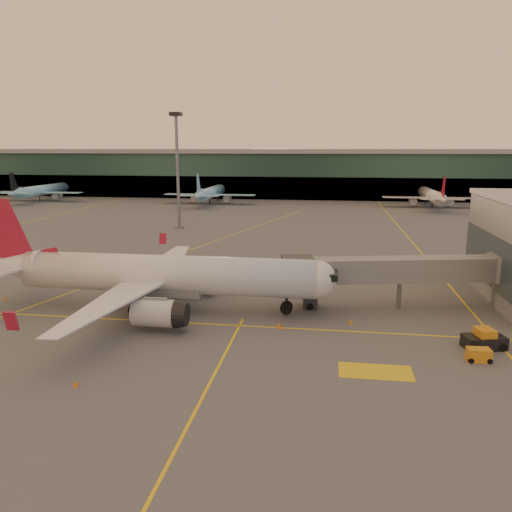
# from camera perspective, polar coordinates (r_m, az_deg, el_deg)

# --- Properties ---
(ground) EXTENTS (600.00, 600.00, 0.00)m
(ground) POSITION_cam_1_polar(r_m,az_deg,el_deg) (48.65, -8.85, -9.60)
(ground) COLOR #4C4F54
(ground) RESTS_ON ground
(taxi_markings) EXTENTS (100.12, 173.00, 0.01)m
(taxi_markings) POSITION_cam_1_polar(r_m,az_deg,el_deg) (91.82, -5.07, 0.92)
(taxi_markings) COLOR yellow
(taxi_markings) RESTS_ON ground
(terminal) EXTENTS (400.00, 20.00, 17.60)m
(terminal) POSITION_cam_1_polar(r_m,az_deg,el_deg) (185.57, 4.18, 9.38)
(terminal) COLOR #19382D
(terminal) RESTS_ON ground
(mast_west_near) EXTENTS (2.40, 2.40, 25.60)m
(mast_west_near) POSITION_cam_1_polar(r_m,az_deg,el_deg) (114.20, -8.97, 10.55)
(mast_west_near) COLOR slate
(mast_west_near) RESTS_ON ground
(distant_aircraft_row) EXTENTS (290.00, 34.00, 13.00)m
(distant_aircraft_row) POSITION_cam_1_polar(r_m,az_deg,el_deg) (165.74, -3.79, 6.00)
(distant_aircraft_row) COLOR #8ED6EE
(distant_aircraft_row) RESTS_ON ground
(main_airplane) EXTENTS (40.91, 36.73, 12.38)m
(main_airplane) POSITION_cam_1_polar(r_m,az_deg,el_deg) (56.88, -11.42, -2.20)
(main_airplane) COLOR silver
(main_airplane) RESTS_ON ground
(jet_bridge) EXTENTS (27.71, 8.74, 6.05)m
(jet_bridge) POSITION_cam_1_polar(r_m,az_deg,el_deg) (59.30, 17.51, -1.73)
(jet_bridge) COLOR slate
(jet_bridge) RESTS_ON ground
(catering_truck) EXTENTS (5.65, 3.43, 4.10)m
(catering_truck) POSITION_cam_1_polar(r_m,az_deg,el_deg) (57.64, -12.00, -3.78)
(catering_truck) COLOR #BF431B
(catering_truck) RESTS_ON ground
(gpu_cart) EXTENTS (2.05, 1.31, 1.15)m
(gpu_cart) POSITION_cam_1_polar(r_m,az_deg,el_deg) (47.68, 24.11, -10.30)
(gpu_cart) COLOR orange
(gpu_cart) RESTS_ON ground
(pushback_tug) EXTENTS (4.00, 2.73, 1.88)m
(pushback_tug) POSITION_cam_1_polar(r_m,az_deg,el_deg) (50.74, 24.64, -8.75)
(pushback_tug) COLOR black
(pushback_tug) RESTS_ON ground
(cone_nose) EXTENTS (0.41, 0.41, 0.52)m
(cone_nose) POSITION_cam_1_polar(r_m,az_deg,el_deg) (53.46, 10.74, -7.35)
(cone_nose) COLOR orange
(cone_nose) RESTS_ON ground
(cone_tail) EXTENTS (0.38, 0.38, 0.49)m
(cone_tail) POSITION_cam_1_polar(r_m,az_deg,el_deg) (67.74, -26.77, -4.29)
(cone_tail) COLOR orange
(cone_tail) RESTS_ON ground
(cone_wing_right) EXTENTS (0.41, 0.41, 0.52)m
(cone_wing_right) POSITION_cam_1_polar(r_m,az_deg,el_deg) (41.98, -19.92, -13.52)
(cone_wing_right) COLOR orange
(cone_wing_right) RESTS_ON ground
(cone_wing_left) EXTENTS (0.49, 0.49, 0.63)m
(cone_wing_left) POSITION_cam_1_polar(r_m,az_deg,el_deg) (73.45, -6.62, -1.76)
(cone_wing_left) COLOR orange
(cone_wing_left) RESTS_ON ground
(cone_fwd) EXTENTS (0.47, 0.47, 0.60)m
(cone_fwd) POSITION_cam_1_polar(r_m,az_deg,el_deg) (51.29, 2.68, -7.94)
(cone_fwd) COLOR orange
(cone_fwd) RESTS_ON ground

